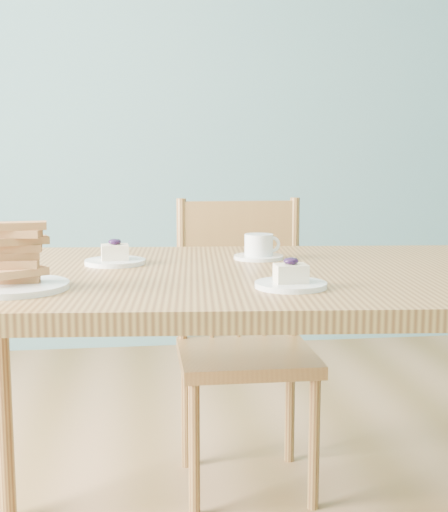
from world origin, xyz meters
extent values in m
cube|color=slate|center=(0.00, 2.50, 1.35)|extent=(5.00, 0.01, 2.70)
cube|color=olive|center=(0.03, 0.24, 0.77)|extent=(1.55, 0.97, 0.04)
cylinder|color=olive|center=(-0.61, 0.66, 0.37)|extent=(0.05, 0.05, 0.75)
cube|color=olive|center=(0.11, 0.78, 0.43)|extent=(0.42, 0.40, 0.04)
cylinder|color=olive|center=(-0.07, 0.61, 0.20)|extent=(0.03, 0.03, 0.41)
cylinder|color=olive|center=(0.28, 0.61, 0.20)|extent=(0.03, 0.03, 0.41)
cylinder|color=olive|center=(-0.07, 0.95, 0.20)|extent=(0.03, 0.03, 0.41)
cylinder|color=olive|center=(0.29, 0.95, 0.20)|extent=(0.03, 0.03, 0.41)
cylinder|color=olive|center=(-0.08, 0.96, 0.68)|extent=(0.03, 0.03, 0.47)
cylinder|color=olive|center=(0.30, 0.96, 0.68)|extent=(0.03, 0.03, 0.47)
cube|color=olive|center=(0.11, 0.96, 0.81)|extent=(0.36, 0.03, 0.18)
cylinder|color=olive|center=(0.02, 0.96, 0.58)|extent=(0.01, 0.01, 0.28)
cylinder|color=olive|center=(0.11, 0.96, 0.58)|extent=(0.01, 0.01, 0.28)
cylinder|color=olive|center=(0.20, 0.96, 0.58)|extent=(0.01, 0.01, 0.28)
cylinder|color=silver|center=(0.07, 0.02, 0.80)|extent=(0.14, 0.14, 0.01)
cube|color=beige|center=(0.07, 0.02, 0.82)|extent=(0.06, 0.05, 0.04)
ellipsoid|color=black|center=(0.07, 0.02, 0.85)|extent=(0.03, 0.03, 0.01)
sphere|color=black|center=(0.08, 0.03, 0.85)|extent=(0.01, 0.01, 0.01)
sphere|color=black|center=(0.06, 0.03, 0.85)|extent=(0.01, 0.01, 0.01)
sphere|color=black|center=(0.07, 0.02, 0.85)|extent=(0.01, 0.01, 0.01)
cylinder|color=silver|center=(-0.28, 0.38, 0.80)|extent=(0.15, 0.15, 0.01)
cube|color=beige|center=(-0.28, 0.38, 0.82)|extent=(0.07, 0.05, 0.04)
ellipsoid|color=black|center=(-0.28, 0.38, 0.85)|extent=(0.03, 0.03, 0.01)
sphere|color=black|center=(-0.27, 0.38, 0.85)|extent=(0.01, 0.01, 0.01)
sphere|color=black|center=(-0.29, 0.38, 0.85)|extent=(0.01, 0.01, 0.01)
sphere|color=black|center=(-0.28, 0.37, 0.85)|extent=(0.01, 0.01, 0.01)
cylinder|color=silver|center=(0.08, 0.42, 0.80)|extent=(0.13, 0.13, 0.01)
cylinder|color=silver|center=(0.08, 0.42, 0.83)|extent=(0.08, 0.08, 0.05)
cylinder|color=olive|center=(0.08, 0.42, 0.85)|extent=(0.06, 0.06, 0.00)
torus|color=silver|center=(0.11, 0.42, 0.83)|extent=(0.04, 0.01, 0.04)
cylinder|color=silver|center=(-0.48, 0.08, 0.80)|extent=(0.22, 0.22, 0.01)
camera|label=1|loc=(-0.24, -1.35, 1.06)|focal=50.00mm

